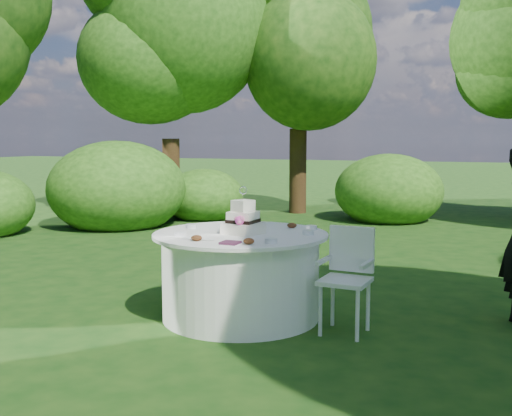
# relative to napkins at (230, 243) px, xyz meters

# --- Properties ---
(ground) EXTENTS (80.00, 80.00, 0.00)m
(ground) POSITION_rel_napkins_xyz_m (-0.15, 0.54, -0.78)
(ground) COLOR #123A0F
(ground) RESTS_ON ground
(napkins) EXTENTS (0.14, 0.14, 0.02)m
(napkins) POSITION_rel_napkins_xyz_m (0.00, 0.00, 0.00)
(napkins) COLOR #4D213B
(napkins) RESTS_ON table
(feather_plume) EXTENTS (0.48, 0.07, 0.01)m
(feather_plume) POSITION_rel_napkins_xyz_m (-0.41, 0.08, -0.00)
(feather_plume) COLOR white
(feather_plume) RESTS_ON table
(table) EXTENTS (1.56, 1.56, 0.77)m
(table) POSITION_rel_napkins_xyz_m (-0.15, 0.54, -0.39)
(table) COLOR white
(table) RESTS_ON ground
(cake) EXTENTS (0.36, 0.36, 0.42)m
(cake) POSITION_rel_napkins_xyz_m (-0.11, 0.51, 0.10)
(cake) COLOR silver
(cake) RESTS_ON table
(chair) EXTENTS (0.42, 0.40, 0.87)m
(chair) POSITION_rel_napkins_xyz_m (0.83, 0.53, -0.26)
(chair) COLOR white
(chair) RESTS_ON ground
(votives) EXTENTS (1.23, 0.98, 0.04)m
(votives) POSITION_rel_napkins_xyz_m (-0.09, 0.60, 0.01)
(votives) COLOR silver
(votives) RESTS_ON table
(petal_cups) EXTENTS (0.57, 1.08, 0.05)m
(petal_cups) POSITION_rel_napkins_xyz_m (-0.00, 0.36, 0.02)
(petal_cups) COLOR #562D16
(petal_cups) RESTS_ON table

